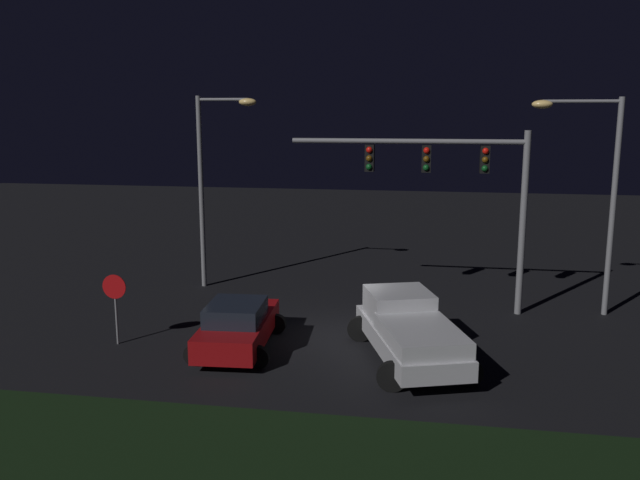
# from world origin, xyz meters

# --- Properties ---
(ground_plane) EXTENTS (80.00, 80.00, 0.00)m
(ground_plane) POSITION_xyz_m (0.00, 0.00, 0.00)
(ground_plane) COLOR black
(pickup_truck) EXTENTS (3.99, 5.76, 1.80)m
(pickup_truck) POSITION_xyz_m (2.24, -2.04, 1.00)
(pickup_truck) COLOR #B7B7BC
(pickup_truck) RESTS_ON ground_plane
(car_sedan) EXTENTS (2.67, 4.51, 1.51)m
(car_sedan) POSITION_xyz_m (-2.89, -2.03, 0.74)
(car_sedan) COLOR maroon
(car_sedan) RESTS_ON ground_plane
(traffic_signal_gantry) EXTENTS (8.32, 0.56, 6.50)m
(traffic_signal_gantry) POSITION_xyz_m (3.53, 3.12, 4.90)
(traffic_signal_gantry) COLOR slate
(traffic_signal_gantry) RESTS_ON ground_plane
(street_lamp_left) EXTENTS (2.47, 0.44, 7.74)m
(street_lamp_left) POSITION_xyz_m (-5.92, 4.97, 4.90)
(street_lamp_left) COLOR slate
(street_lamp_left) RESTS_ON ground_plane
(street_lamp_right) EXTENTS (3.02, 0.44, 7.62)m
(street_lamp_right) POSITION_xyz_m (8.36, 3.56, 4.88)
(street_lamp_right) COLOR slate
(street_lamp_right) RESTS_ON ground_plane
(stop_sign) EXTENTS (0.76, 0.08, 2.23)m
(stop_sign) POSITION_xyz_m (-6.73, -2.23, 1.56)
(stop_sign) COLOR slate
(stop_sign) RESTS_ON ground_plane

